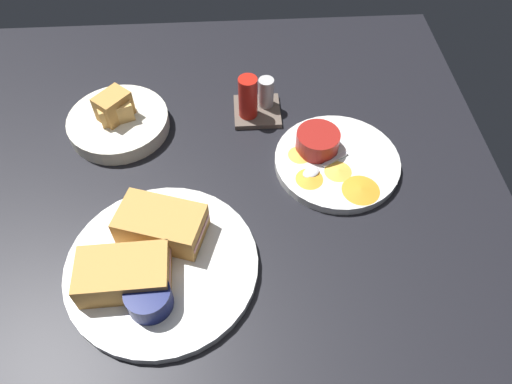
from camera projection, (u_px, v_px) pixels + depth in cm
name	position (u px, v px, depth cm)	size (l,w,h in cm)	color
ground_plane	(191.00, 214.00, 81.13)	(110.00, 110.00, 3.00)	black
plate_sandwich_main	(162.00, 266.00, 72.37)	(29.21, 29.21, 1.60)	silver
sandwich_half_near	(161.00, 224.00, 73.24)	(14.78, 11.28, 4.80)	#C68C42
sandwich_half_far	(124.00, 274.00, 67.98)	(13.48, 8.02, 4.80)	#C68C42
ramekin_dark_sauce	(149.00, 298.00, 66.13)	(6.51, 6.51, 3.79)	#0C144C
spoon_by_dark_ramekin	(145.00, 271.00, 70.57)	(3.71, 9.93, 0.80)	silver
plate_chips_companion	(337.00, 162.00, 85.29)	(22.32, 22.32, 1.60)	silver
ramekin_light_gravy	(318.00, 141.00, 84.69)	(7.75, 7.75, 3.64)	maroon
spoon_by_gravy_ramekin	(317.00, 169.00, 82.69)	(9.17, 6.44, 0.80)	silver
plantain_chip_scatter	(333.00, 171.00, 82.58)	(16.68, 18.92, 0.60)	gold
bread_basket_rear	(118.00, 121.00, 89.84)	(18.85, 18.85, 8.01)	silver
condiment_caddy	(255.00, 101.00, 91.35)	(9.00, 9.00, 9.50)	brown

